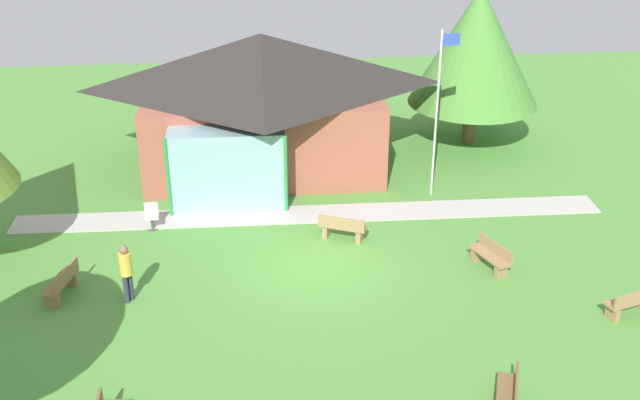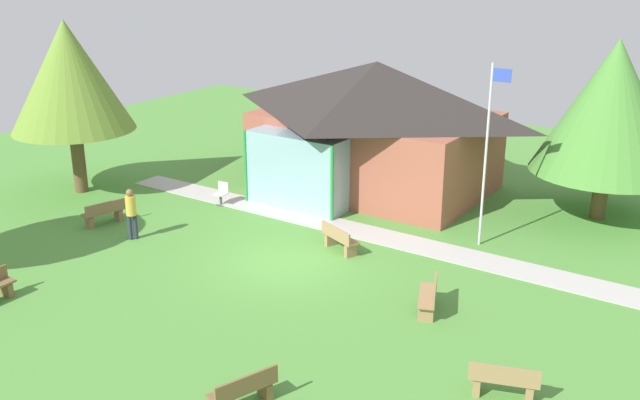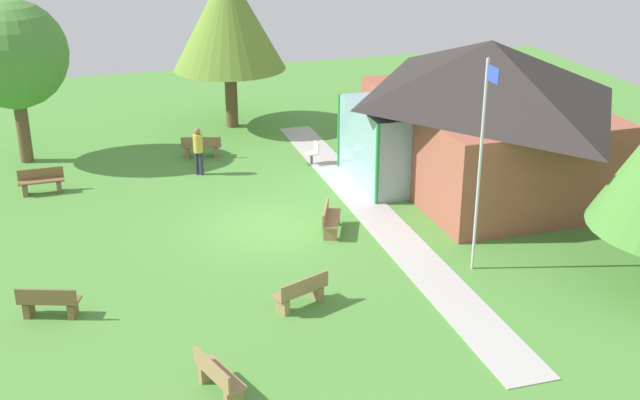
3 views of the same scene
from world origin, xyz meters
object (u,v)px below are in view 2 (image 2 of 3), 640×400
object	(u,v)px
pavilion	(373,124)
flagpole	(487,148)
bench_rear_near_path	(339,239)
bench_mid_right	(429,298)
patio_chair_west	(222,194)
tree_west_hedge	(69,76)
bench_front_right	(244,391)
bench_mid_left	(104,213)
bench_lawn_far_right	(504,381)
visitor_strolling_lawn	(131,210)
tree_behind_pavilion_right	(611,107)

from	to	relation	value
pavilion	flagpole	xyz separation A→B (m)	(5.89, -3.15, 0.61)
pavilion	bench_rear_near_path	world-z (taller)	pavilion
flagpole	bench_mid_right	size ratio (longest dim) A/B	3.79
flagpole	patio_chair_west	size ratio (longest dim) A/B	6.85
pavilion	tree_west_hedge	world-z (taller)	tree_west_hedge
bench_rear_near_path	bench_front_right	bearing A→B (deg)	-48.20
patio_chair_west	pavilion	bearing A→B (deg)	-132.82
bench_mid_left	bench_rear_near_path	xyz separation A→B (m)	(8.09, 2.51, 0.00)
bench_lawn_far_right	tree_west_hedge	xyz separation A→B (m)	(-18.89, 4.25, 4.16)
pavilion	tree_west_hedge	bearing A→B (deg)	-144.34
pavilion	bench_mid_left	xyz separation A→B (m)	(-5.74, -8.66, -2.23)
bench_front_right	patio_chair_west	xyz separation A→B (m)	(-8.83, 9.48, 0.01)
flagpole	bench_rear_near_path	bearing A→B (deg)	-139.68
flagpole	bench_mid_left	distance (m)	13.17
bench_mid_right	visitor_strolling_lawn	bearing A→B (deg)	72.10
bench_mid_left	tree_west_hedge	distance (m)	5.85
bench_mid_left	patio_chair_west	xyz separation A→B (m)	(2.05, 3.82, 0.01)
patio_chair_west	bench_front_right	bearing A→B (deg)	127.44
patio_chair_west	bench_mid_left	bearing A→B (deg)	56.20
pavilion	bench_rear_near_path	bearing A→B (deg)	-69.06
bench_mid_right	patio_chair_west	distance (m)	10.74
tree_behind_pavilion_right	tree_west_hedge	size ratio (longest dim) A/B	0.95
tree_west_hedge	visitor_strolling_lawn	bearing A→B (deg)	-23.22
bench_front_right	tree_behind_pavilion_right	xyz separation A→B (m)	(3.28, 15.88, 3.61)
bench_mid_left	patio_chair_west	size ratio (longest dim) A/B	1.82
bench_mid_left	bench_mid_right	size ratio (longest dim) A/B	1.00
pavilion	flagpole	world-z (taller)	flagpole
patio_chair_west	bench_lawn_far_right	bearing A→B (deg)	149.61
bench_mid_left	bench_front_right	bearing A→B (deg)	-103.74
bench_front_right	patio_chair_west	world-z (taller)	patio_chair_west
pavilion	bench_mid_left	size ratio (longest dim) A/B	6.12
bench_rear_near_path	flagpole	bearing A→B (deg)	63.28
bench_front_right	tree_west_hedge	world-z (taller)	tree_west_hedge
bench_front_right	pavilion	bearing A→B (deg)	39.25
bench_rear_near_path	patio_chair_west	bearing A→B (deg)	-169.24
pavilion	bench_mid_left	bearing A→B (deg)	-123.55
pavilion	bench_lawn_far_right	bearing A→B (deg)	-49.01
pavilion	bench_front_right	bearing A→B (deg)	-70.25
bench_mid_left	tree_behind_pavilion_right	distance (m)	17.83
pavilion	tree_behind_pavilion_right	xyz separation A→B (m)	(8.42, 1.55, 1.38)
tree_west_hedge	pavilion	bearing A→B (deg)	35.66
pavilion	bench_mid_right	bearing A→B (deg)	-51.84
tree_behind_pavilion_right	flagpole	bearing A→B (deg)	-118.36
visitor_strolling_lawn	bench_front_right	bearing A→B (deg)	95.39
bench_mid_left	tree_behind_pavilion_right	xyz separation A→B (m)	(14.17, 10.21, 3.61)
bench_lawn_far_right	tree_behind_pavilion_right	bearing A→B (deg)	76.60
tree_west_hedge	bench_front_right	bearing A→B (deg)	-27.67
patio_chair_west	tree_behind_pavilion_right	distance (m)	14.16
tree_west_hedge	bench_mid_right	bearing A→B (deg)	-5.58
tree_west_hedge	patio_chair_west	bearing A→B (deg)	18.29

